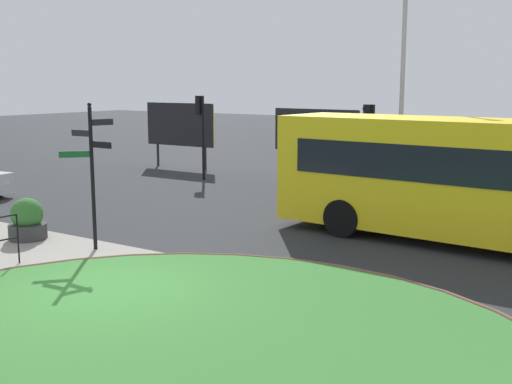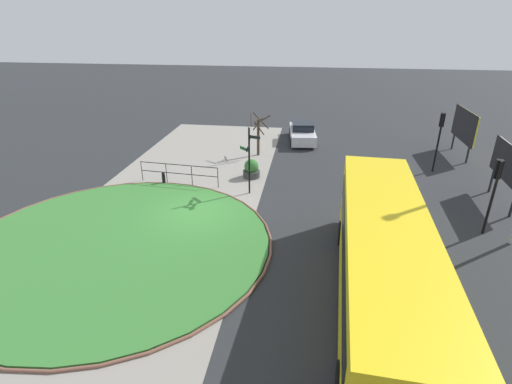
{
  "view_description": "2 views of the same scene",
  "coord_description": "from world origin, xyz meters",
  "views": [
    {
      "loc": [
        8.81,
        -8.34,
        3.99
      ],
      "look_at": [
        1.78,
        2.44,
        1.78
      ],
      "focal_mm": 44.69,
      "sensor_mm": 36.0,
      "label": 1
    },
    {
      "loc": [
        15.72,
        5.02,
        8.43
      ],
      "look_at": [
        1.93,
        3.06,
        2.16
      ],
      "focal_mm": 27.32,
      "sensor_mm": 36.0,
      "label": 2
    }
  ],
  "objects": [
    {
      "name": "billboard_right",
      "position": [
        -3.16,
        14.46,
        2.04
      ],
      "size": [
        3.9,
        0.38,
        2.96
      ],
      "rotation": [
        0.0,
        0.0,
        -0.06
      ],
      "color": "black",
      "rests_on": "ground"
    },
    {
      "name": "grass_kerb_ring",
      "position": [
        3.11,
        -2.49,
        0.06
      ],
      "size": [
        12.69,
        12.69,
        0.11
      ],
      "primitive_type": "torus",
      "color": "brown",
      "rests_on": "ground"
    },
    {
      "name": "traffic_light_near",
      "position": [
        -7.47,
        12.46,
        2.56
      ],
      "size": [
        0.48,
        0.31,
        3.48
      ],
      "rotation": [
        0.0,
        0.0,
        2.9
      ],
      "color": "black",
      "rests_on": "ground"
    },
    {
      "name": "street_tree_bare",
      "position": [
        -8.81,
        1.69,
        1.56
      ],
      "size": [
        1.54,
        1.36,
        3.04
      ],
      "color": "#423323",
      "rests_on": "ground"
    },
    {
      "name": "signpost_directional",
      "position": [
        -2.63,
        2.06,
        2.06
      ],
      "size": [
        1.27,
        1.13,
        3.54
      ],
      "color": "black",
      "rests_on": "ground"
    },
    {
      "name": "billboard_left",
      "position": [
        -10.61,
        14.9,
        2.01
      ],
      "size": [
        3.97,
        0.15,
        3.06
      ],
      "rotation": [
        0.0,
        0.0,
        0.0
      ],
      "color": "black",
      "rests_on": "ground"
    },
    {
      "name": "ground",
      "position": [
        0.0,
        0.0,
        0.0
      ],
      "size": [
        120.0,
        120.0,
        0.0
      ],
      "primitive_type": "plane",
      "color": "#282B2D"
    },
    {
      "name": "bus_yellow",
      "position": [
        5.43,
        7.44,
        1.68
      ],
      "size": [
        11.29,
        3.06,
        3.11
      ],
      "rotation": [
        0.0,
        0.0,
        3.08
      ],
      "color": "yellow",
      "rests_on": "ground"
    },
    {
      "name": "car_near_lane",
      "position": [
        -12.52,
        4.46,
        0.66
      ],
      "size": [
        4.55,
        2.16,
        1.4
      ],
      "rotation": [
        0.0,
        0.0,
        0.1
      ],
      "color": "silver",
      "rests_on": "ground"
    },
    {
      "name": "bollard_foreground",
      "position": [
        -3.19,
        -2.8,
        0.36
      ],
      "size": [
        0.18,
        0.18,
        0.7
      ],
      "color": "black",
      "rests_on": "ground"
    },
    {
      "name": "planter_near_signpost",
      "position": [
        -4.84,
        1.83,
        0.48
      ],
      "size": [
        0.96,
        0.96,
        1.09
      ],
      "color": "#383838",
      "rests_on": "ground"
    },
    {
      "name": "sidewalk_paving",
      "position": [
        0.0,
        -1.65,
        0.01
      ],
      "size": [
        32.0,
        8.71,
        0.02
      ],
      "primitive_type": "cube",
      "color": "gray",
      "rests_on": "ground"
    },
    {
      "name": "railing_grass_edge",
      "position": [
        -3.31,
        -1.94,
        0.75
      ],
      "size": [
        0.42,
        4.48,
        1.15
      ],
      "rotation": [
        0.0,
        0.0,
        4.63
      ],
      "color": "black",
      "rests_on": "ground"
    },
    {
      "name": "traffic_light_far",
      "position": [
        -0.09,
        12.6,
        2.39
      ],
      "size": [
        0.49,
        0.3,
        3.25
      ],
      "rotation": [
        0.0,
        0.0,
        3.0
      ],
      "color": "black",
      "rests_on": "ground"
    },
    {
      "name": "grass_island",
      "position": [
        3.11,
        -2.49,
        0.05
      ],
      "size": [
        12.38,
        12.38,
        0.1
      ],
      "primitive_type": "cylinder",
      "color": "#387A33",
      "rests_on": "ground"
    }
  ]
}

